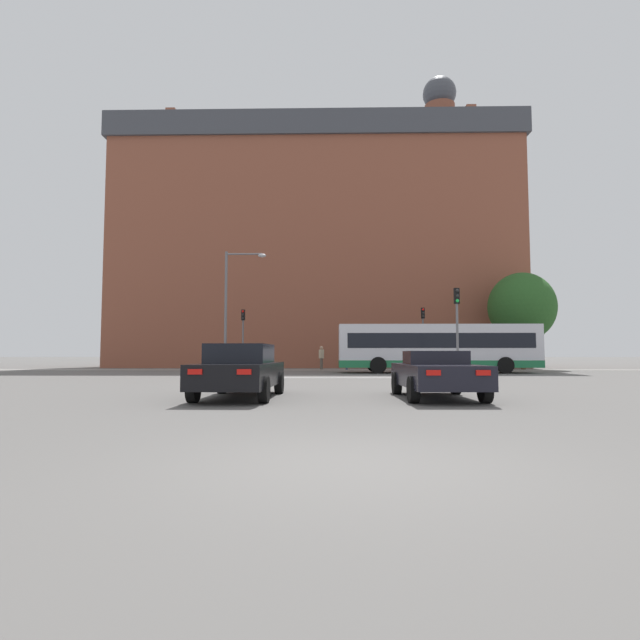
{
  "coord_description": "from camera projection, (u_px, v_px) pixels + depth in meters",
  "views": [
    {
      "loc": [
        -0.21,
        -5.3,
        1.16
      ],
      "look_at": [
        -0.83,
        25.16,
        3.25
      ],
      "focal_mm": 28.0,
      "sensor_mm": 36.0,
      "label": 1
    }
  ],
  "objects": [
    {
      "name": "car_saloon_left",
      "position": [
        241.0,
        370.0,
        13.32
      ],
      "size": [
        2.01,
        4.69,
        1.43
      ],
      "rotation": [
        0.0,
        0.0,
        -0.02
      ],
      "color": "black",
      "rests_on": "ground_plane"
    },
    {
      "name": "traffic_light_near_right",
      "position": [
        457.0,
        317.0,
        25.06
      ],
      "size": [
        0.26,
        0.31,
        4.5
      ],
      "color": "slate",
      "rests_on": "ground_plane"
    },
    {
      "name": "bus_crossing_lead",
      "position": [
        437.0,
        347.0,
        31.03
      ],
      "size": [
        12.21,
        2.76,
        2.98
      ],
      "rotation": [
        0.0,
        0.0,
        -1.57
      ],
      "color": "silver",
      "rests_on": "ground_plane"
    },
    {
      "name": "traffic_light_far_left",
      "position": [
        243.0,
        329.0,
        36.81
      ],
      "size": [
        0.26,
        0.31,
        4.46
      ],
      "color": "slate",
      "rests_on": "ground_plane"
    },
    {
      "name": "pedestrian_waiting",
      "position": [
        347.0,
        357.0,
        37.09
      ],
      "size": [
        0.28,
        0.43,
        1.66
      ],
      "rotation": [
        0.0,
        0.0,
        1.74
      ],
      "color": "#333851",
      "rests_on": "ground_plane"
    },
    {
      "name": "tree_by_building",
      "position": [
        522.0,
        307.0,
        38.05
      ],
      "size": [
        5.01,
        5.01,
        7.39
      ],
      "color": "#4C3823",
      "rests_on": "ground_plane"
    },
    {
      "name": "stop_line_strip",
      "position": [
        334.0,
        378.0,
        24.58
      ],
      "size": [
        9.85,
        0.3,
        0.01
      ],
      "primitive_type": "cube",
      "color": "silver",
      "rests_on": "ground_plane"
    },
    {
      "name": "pedestrian_walking_east",
      "position": [
        321.0,
        356.0,
        37.58
      ],
      "size": [
        0.4,
        0.46,
        1.77
      ],
      "rotation": [
        0.0,
        0.0,
        2.11
      ],
      "color": "brown",
      "rests_on": "ground_plane"
    },
    {
      "name": "ground_plane",
      "position": [
        351.0,
        466.0,
        5.2
      ],
      "size": [
        400.0,
        400.0,
        0.0
      ],
      "primitive_type": "plane",
      "color": "#605E5B"
    },
    {
      "name": "brick_civic_building",
      "position": [
        318.0,
        251.0,
        48.33
      ],
      "size": [
        36.51,
        13.56,
        28.43
      ],
      "color": "brown",
      "rests_on": "ground_plane"
    },
    {
      "name": "traffic_light_far_right",
      "position": [
        423.0,
        328.0,
        36.65
      ],
      "size": [
        0.26,
        0.31,
        4.59
      ],
      "color": "slate",
      "rests_on": "ground_plane"
    },
    {
      "name": "far_pavement",
      "position": [
        333.0,
        370.0,
        36.91
      ],
      "size": [
        70.95,
        2.5,
        0.01
      ],
      "primitive_type": "cube",
      "color": "gray",
      "rests_on": "ground_plane"
    },
    {
      "name": "street_lamp_junction",
      "position": [
        233.0,
        298.0,
        30.38
      ],
      "size": [
        2.53,
        0.36,
        7.44
      ],
      "color": "slate",
      "rests_on": "ground_plane"
    },
    {
      "name": "car_roadster_right",
      "position": [
        436.0,
        374.0,
        13.18
      ],
      "size": [
        1.98,
        4.32,
        1.25
      ],
      "rotation": [
        0.0,
        0.0,
        0.02
      ],
      "color": "black",
      "rests_on": "ground_plane"
    }
  ]
}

